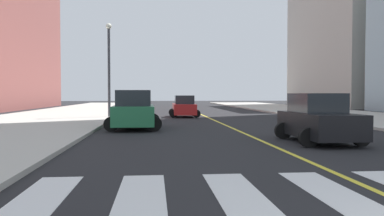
{
  "coord_description": "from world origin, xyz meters",
  "views": [
    {
      "loc": [
        -4.25,
        -3.16,
        1.87
      ],
      "look_at": [
        -1.52,
        26.11,
        0.86
      ],
      "focal_mm": 37.48,
      "sensor_mm": 36.0,
      "label": 1
    }
  ],
  "objects_px": {
    "fire_hydrant": "(335,113)",
    "street_lamp": "(109,61)",
    "car_red_nearest": "(184,107)",
    "car_black_second": "(318,119)",
    "car_green_third": "(134,111)"
  },
  "relations": [
    {
      "from": "fire_hydrant",
      "to": "street_lamp",
      "type": "distance_m",
      "value": 17.04
    },
    {
      "from": "car_red_nearest",
      "to": "street_lamp",
      "type": "xyz_separation_m",
      "value": [
        -5.89,
        -1.52,
        3.56
      ]
    },
    {
      "from": "fire_hydrant",
      "to": "street_lamp",
      "type": "bearing_deg",
      "value": 163.73
    },
    {
      "from": "car_black_second",
      "to": "fire_hydrant",
      "type": "xyz_separation_m",
      "value": [
        6.11,
        11.61,
        -0.31
      ]
    },
    {
      "from": "car_red_nearest",
      "to": "street_lamp",
      "type": "height_order",
      "value": "street_lamp"
    },
    {
      "from": "car_black_second",
      "to": "street_lamp",
      "type": "xyz_separation_m",
      "value": [
        -9.83,
        16.27,
        3.49
      ]
    },
    {
      "from": "car_black_second",
      "to": "fire_hydrant",
      "type": "height_order",
      "value": "car_black_second"
    },
    {
      "from": "car_red_nearest",
      "to": "car_green_third",
      "type": "bearing_deg",
      "value": -106.93
    },
    {
      "from": "fire_hydrant",
      "to": "street_lamp",
      "type": "height_order",
      "value": "street_lamp"
    },
    {
      "from": "fire_hydrant",
      "to": "car_red_nearest",
      "type": "bearing_deg",
      "value": 148.43
    },
    {
      "from": "fire_hydrant",
      "to": "street_lamp",
      "type": "xyz_separation_m",
      "value": [
        -15.94,
        4.65,
        3.8
      ]
    },
    {
      "from": "car_black_second",
      "to": "street_lamp",
      "type": "relative_size",
      "value": 0.6
    },
    {
      "from": "car_red_nearest",
      "to": "fire_hydrant",
      "type": "distance_m",
      "value": 11.8
    },
    {
      "from": "street_lamp",
      "to": "fire_hydrant",
      "type": "bearing_deg",
      "value": -16.27
    },
    {
      "from": "car_black_second",
      "to": "fire_hydrant",
      "type": "bearing_deg",
      "value": -118.79
    }
  ]
}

